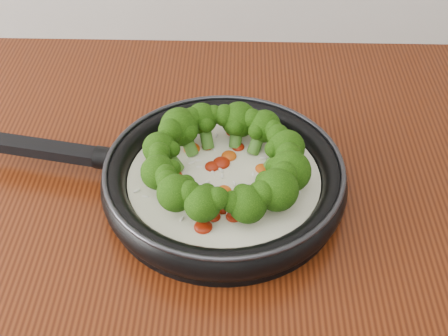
{
  "coord_description": "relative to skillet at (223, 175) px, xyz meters",
  "views": [
    {
      "loc": [
        0.1,
        0.49,
        1.48
      ],
      "look_at": [
        0.08,
        1.07,
        0.95
      ],
      "focal_mm": 47.59,
      "sensor_mm": 36.0,
      "label": 1
    }
  ],
  "objects": [
    {
      "name": "skillet",
      "position": [
        0.0,
        0.0,
        0.0
      ],
      "size": [
        0.54,
        0.39,
        0.1
      ],
      "color": "black",
      "rests_on": "counter"
    }
  ]
}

